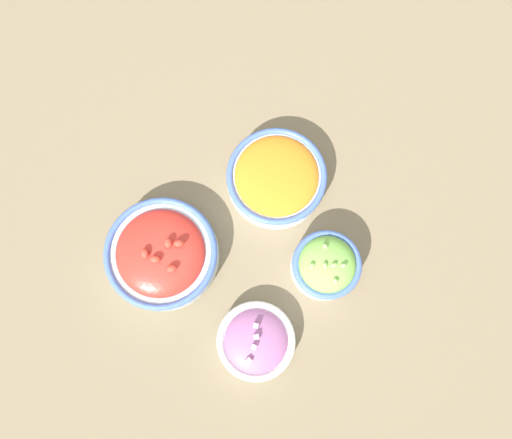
{
  "coord_description": "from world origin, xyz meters",
  "views": [
    {
      "loc": [
        0.15,
        0.1,
        0.91
      ],
      "look_at": [
        0.0,
        0.0,
        0.03
      ],
      "focal_mm": 35.0,
      "sensor_mm": 36.0,
      "label": 1
    }
  ],
  "objects": [
    {
      "name": "ground_plane",
      "position": [
        0.0,
        0.0,
        0.0
      ],
      "size": [
        3.0,
        3.0,
        0.0
      ],
      "primitive_type": "plane",
      "color": "#75664C"
    },
    {
      "name": "bowl_carrots",
      "position": [
        -0.09,
        -0.01,
        0.03
      ],
      "size": [
        0.18,
        0.18,
        0.06
      ],
      "color": "silver",
      "rests_on": "ground_plane"
    },
    {
      "name": "bowl_red_onion",
      "position": [
        0.18,
        0.12,
        0.02
      ],
      "size": [
        0.14,
        0.14,
        0.06
      ],
      "color": "silver",
      "rests_on": "ground_plane"
    },
    {
      "name": "bowl_cherry_tomatoes",
      "position": [
        0.15,
        -0.1,
        0.03
      ],
      "size": [
        0.2,
        0.2,
        0.08
      ],
      "color": "#B2C1CC",
      "rests_on": "ground_plane"
    },
    {
      "name": "bowl_lettuce",
      "position": [
        0.0,
        0.15,
        0.04
      ],
      "size": [
        0.12,
        0.12,
        0.09
      ],
      "color": "silver",
      "rests_on": "ground_plane"
    }
  ]
}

